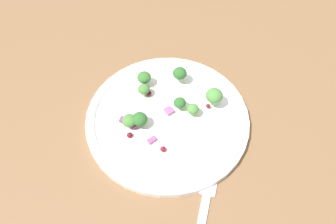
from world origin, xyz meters
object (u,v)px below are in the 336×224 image
(broccoli_floret_0, at_px, (180,102))
(broccoli_floret_1, at_px, (177,73))
(broccoli_floret_2, at_px, (144,89))
(plate, at_px, (168,118))

(broccoli_floret_0, relative_size, broccoli_floret_1, 0.83)
(broccoli_floret_0, height_order, broccoli_floret_1, broccoli_floret_1)
(broccoli_floret_1, xyz_separation_m, broccoli_floret_2, (0.05, -0.05, -0.01))
(plate, relative_size, broccoli_floret_0, 13.20)
(broccoli_floret_2, bearing_deg, broccoli_floret_1, 135.36)
(plate, xyz_separation_m, broccoli_floret_1, (-0.08, -0.01, 0.03))
(broccoli_floret_0, bearing_deg, broccoli_floret_2, -97.93)
(broccoli_floret_0, xyz_separation_m, broccoli_floret_2, (-0.01, -0.07, 0.00))
(broccoli_floret_1, distance_m, broccoli_floret_2, 0.07)
(plate, height_order, broccoli_floret_1, broccoli_floret_1)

